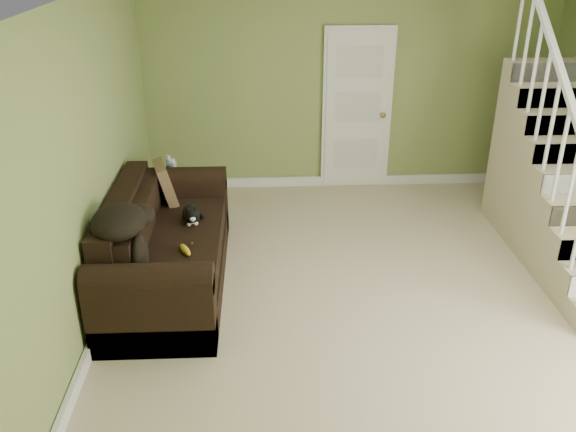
{
  "coord_description": "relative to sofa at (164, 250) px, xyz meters",
  "views": [
    {
      "loc": [
        -1.09,
        -4.62,
        3.07
      ],
      "look_at": [
        -0.87,
        0.16,
        0.78
      ],
      "focal_mm": 38.0,
      "sensor_mm": 36.0,
      "label": 1
    }
  ],
  "objects": [
    {
      "name": "floor",
      "position": [
        2.02,
        -0.39,
        -0.35
      ],
      "size": [
        5.0,
        5.5,
        0.01
      ],
      "primitive_type": "cube",
      "color": "#C0B08B",
      "rests_on": "ground"
    },
    {
      "name": "wall_back",
      "position": [
        2.02,
        2.36,
        0.95
      ],
      "size": [
        5.0,
        0.04,
        2.6
      ],
      "primitive_type": "cube",
      "color": "#7E914E",
      "rests_on": "floor"
    },
    {
      "name": "wall_front",
      "position": [
        2.02,
        -3.14,
        0.95
      ],
      "size": [
        5.0,
        0.04,
        2.6
      ],
      "primitive_type": "cube",
      "color": "#7E914E",
      "rests_on": "floor"
    },
    {
      "name": "wall_left",
      "position": [
        -0.48,
        -0.39,
        0.95
      ],
      "size": [
        0.04,
        5.5,
        2.6
      ],
      "primitive_type": "cube",
      "color": "#7E914E",
      "rests_on": "floor"
    },
    {
      "name": "baseboard_back",
      "position": [
        2.02,
        2.33,
        -0.29
      ],
      "size": [
        5.0,
        0.04,
        0.12
      ],
      "primitive_type": "cube",
      "color": "white",
      "rests_on": "floor"
    },
    {
      "name": "baseboard_left",
      "position": [
        -0.45,
        -0.39,
        -0.29
      ],
      "size": [
        0.04,
        5.5,
        0.12
      ],
      "primitive_type": "cube",
      "color": "white",
      "rests_on": "floor"
    },
    {
      "name": "door",
      "position": [
        2.12,
        2.32,
        0.66
      ],
      "size": [
        0.86,
        0.12,
        2.02
      ],
      "color": "white",
      "rests_on": "floor"
    },
    {
      "name": "staircase",
      "position": [
        4.01,
        0.58,
        0.3
      ],
      "size": [
        1.0,
        2.51,
        2.82
      ],
      "color": "#C0B08B",
      "rests_on": "floor"
    },
    {
      "name": "sofa",
      "position": [
        0.0,
        0.0,
        0.0
      ],
      "size": [
        0.99,
        2.29,
        0.91
      ],
      "color": "black",
      "rests_on": "floor"
    },
    {
      "name": "side_table",
      "position": [
        -0.1,
        1.25,
        -0.05
      ],
      "size": [
        0.52,
        0.52,
        0.79
      ],
      "rotation": [
        0.0,
        0.0,
        0.12
      ],
      "color": "black",
      "rests_on": "floor"
    },
    {
      "name": "cat",
      "position": [
        0.24,
        0.29,
        0.23
      ],
      "size": [
        0.25,
        0.45,
        0.22
      ],
      "rotation": [
        0.0,
        0.0,
        0.18
      ],
      "color": "black",
      "rests_on": "sofa"
    },
    {
      "name": "banana",
      "position": [
        0.25,
        -0.32,
        0.18
      ],
      "size": [
        0.15,
        0.22,
        0.06
      ],
      "primitive_type": "ellipsoid",
      "rotation": [
        0.0,
        0.0,
        0.45
      ],
      "color": "yellow",
      "rests_on": "sofa"
    },
    {
      "name": "throw_pillow",
      "position": [
        -0.06,
        0.82,
        0.34
      ],
      "size": [
        0.3,
        0.45,
        0.43
      ],
      "primitive_type": "cube",
      "rotation": [
        0.0,
        -0.24,
        0.26
      ],
      "color": "#48321C",
      "rests_on": "sofa"
    },
    {
      "name": "throw_blanket",
      "position": [
        -0.22,
        -0.59,
        0.59
      ],
      "size": [
        0.55,
        0.65,
        0.23
      ],
      "primitive_type": "ellipsoid",
      "rotation": [
        0.0,
        0.0,
        0.23
      ],
      "color": "black",
      "rests_on": "sofa"
    }
  ]
}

